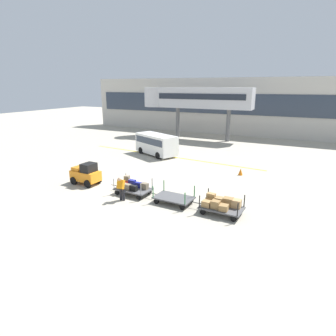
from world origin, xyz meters
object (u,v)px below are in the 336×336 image
(baggage_cart_lead, at_px, (132,187))
(baggage_handler, at_px, (121,187))
(baggage_cart_middle, at_px, (174,198))
(baggage_tug, at_px, (86,174))
(baggage_cart_tail, at_px, (221,204))
(shuttle_van, at_px, (156,143))
(safety_cone_near, at_px, (241,172))

(baggage_cart_lead, height_order, baggage_handler, baggage_handler)
(baggage_cart_lead, relative_size, baggage_cart_middle, 1.00)
(baggage_tug, relative_size, baggage_cart_tail, 0.71)
(baggage_handler, xyz_separation_m, shuttle_van, (-4.01, 11.53, 0.37))
(safety_cone_near, bearing_deg, baggage_cart_lead, -126.29)
(baggage_tug, relative_size, safety_cone_near, 3.90)
(baggage_cart_middle, relative_size, shuttle_van, 0.59)
(baggage_cart_lead, xyz_separation_m, shuttle_van, (-3.95, 10.28, 0.73))
(baggage_cart_tail, bearing_deg, baggage_handler, -170.06)
(baggage_tug, distance_m, baggage_cart_lead, 4.07)
(baggage_tug, height_order, baggage_handler, baggage_tug)
(baggage_tug, bearing_deg, baggage_cart_middle, -2.43)
(baggage_tug, relative_size, shuttle_van, 0.42)
(shuttle_van, bearing_deg, baggage_cart_middle, -56.00)
(baggage_cart_middle, distance_m, baggage_cart_tail, 2.94)
(baggage_handler, bearing_deg, shuttle_van, 109.16)
(baggage_cart_middle, xyz_separation_m, baggage_cart_tail, (2.93, -0.05, 0.18))
(baggage_cart_middle, height_order, safety_cone_near, baggage_cart_middle)
(baggage_cart_middle, distance_m, baggage_handler, 3.27)
(baggage_cart_tail, xyz_separation_m, shuttle_van, (-9.97, 10.49, 0.71))
(baggage_cart_middle, bearing_deg, baggage_cart_lead, 177.00)
(baggage_cart_middle, distance_m, shuttle_van, 12.62)
(shuttle_van, bearing_deg, baggage_tug, -90.63)
(baggage_cart_tail, distance_m, baggage_handler, 6.06)
(safety_cone_near, bearing_deg, baggage_cart_tail, -85.08)
(baggage_handler, distance_m, shuttle_van, 12.22)
(baggage_cart_tail, relative_size, baggage_handler, 1.94)
(baggage_handler, bearing_deg, baggage_cart_lead, 92.77)
(shuttle_van, xyz_separation_m, safety_cone_near, (9.32, -2.95, -0.96))
(shuttle_van, distance_m, safety_cone_near, 9.83)
(baggage_tug, height_order, baggage_cart_tail, baggage_tug)
(baggage_cart_lead, relative_size, shuttle_van, 0.59)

